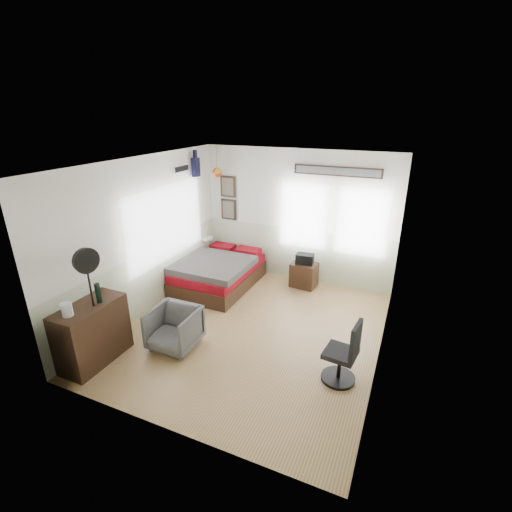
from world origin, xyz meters
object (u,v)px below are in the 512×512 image
object	(u,v)px
nightstand	(304,275)
dresser	(93,333)
task_chair	(344,358)
bed	(218,273)
armchair	(174,328)

from	to	relation	value
nightstand	dresser	bearing A→B (deg)	-115.01
dresser	task_chair	size ratio (longest dim) A/B	1.09
bed	dresser	size ratio (longest dim) A/B	1.89
bed	dresser	xyz separation A→B (m)	(-0.44, -2.84, 0.16)
bed	task_chair	world-z (taller)	task_chair
bed	nightstand	bearing A→B (deg)	23.77
bed	dresser	bearing A→B (deg)	-98.19
task_chair	dresser	bearing A→B (deg)	-157.23
bed	nightstand	distance (m)	1.75
bed	nightstand	world-z (taller)	bed
dresser	task_chair	distance (m)	3.49
bed	armchair	distance (m)	2.15
armchair	bed	bearing A→B (deg)	100.29
armchair	task_chair	world-z (taller)	task_chair
armchair	nightstand	xyz separation A→B (m)	(1.19, 2.80, -0.07)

